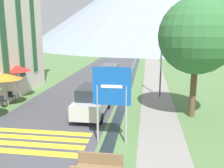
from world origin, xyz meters
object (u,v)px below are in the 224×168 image
(cafe_chair_middle, at_px, (2,100))
(cafe_umbrella_rear_red, at_px, (16,68))
(cafe_umbrella_middle_orange, at_px, (6,76))
(streetlamp, at_px, (161,53))
(road_sign, at_px, (112,94))
(cafe_chair_far_right, at_px, (11,96))
(parked_car_near, at_px, (92,100))
(parked_car_far, at_px, (110,74))
(tree_by_path, at_px, (197,36))

(cafe_chair_middle, xyz_separation_m, cafe_umbrella_rear_red, (-0.18, 2.45, 1.77))
(cafe_umbrella_middle_orange, height_order, streetlamp, streetlamp)
(road_sign, xyz_separation_m, cafe_chair_far_right, (-7.97, 5.25, -1.79))
(road_sign, distance_m, parked_car_near, 4.16)
(cafe_chair_middle, distance_m, streetlamp, 11.67)
(cafe_chair_far_right, height_order, cafe_umbrella_rear_red, cafe_umbrella_rear_red)
(cafe_chair_middle, bearing_deg, cafe_umbrella_rear_red, 117.04)
(cafe_chair_far_right, bearing_deg, cafe_chair_middle, -69.84)
(cafe_umbrella_middle_orange, distance_m, cafe_umbrella_rear_red, 1.99)
(road_sign, distance_m, parked_car_far, 12.85)
(parked_car_near, relative_size, streetlamp, 0.74)
(cafe_chair_middle, distance_m, cafe_umbrella_rear_red, 3.03)
(cafe_umbrella_rear_red, bearing_deg, tree_by_path, -10.79)
(parked_car_near, xyz_separation_m, cafe_chair_far_right, (-6.27, 1.72, -0.40))
(parked_car_near, bearing_deg, cafe_chair_far_right, 164.66)
(parked_car_far, relative_size, cafe_chair_middle, 4.99)
(parked_car_far, xyz_separation_m, streetlamp, (4.48, -4.25, 2.46))
(road_sign, distance_m, cafe_umbrella_middle_orange, 9.03)
(cafe_umbrella_rear_red, bearing_deg, parked_car_near, -24.92)
(cafe_chair_middle, bearing_deg, streetlamp, 45.25)
(cafe_chair_far_right, xyz_separation_m, cafe_chair_middle, (0.05, -1.20, 0.00))
(cafe_umbrella_rear_red, height_order, streetlamp, streetlamp)
(parked_car_far, bearing_deg, cafe_chair_middle, -124.88)
(parked_car_near, relative_size, cafe_umbrella_middle_orange, 1.92)
(cafe_chair_middle, height_order, streetlamp, streetlamp)
(streetlamp, bearing_deg, parked_car_far, 136.50)
(tree_by_path, bearing_deg, streetlamp, 111.86)
(cafe_chair_middle, height_order, tree_by_path, tree_by_path)
(road_sign, height_order, parked_car_far, road_sign)
(road_sign, bearing_deg, cafe_chair_middle, 152.88)
(road_sign, xyz_separation_m, cafe_umbrella_middle_orange, (-7.79, 4.56, -0.27))
(road_sign, relative_size, cafe_chair_far_right, 4.12)
(road_sign, xyz_separation_m, tree_by_path, (4.23, 4.16, 2.42))
(cafe_umbrella_middle_orange, bearing_deg, cafe_chair_far_right, 104.27)
(cafe_umbrella_rear_red, relative_size, tree_by_path, 0.36)
(road_sign, relative_size, streetlamp, 0.61)
(cafe_chair_far_right, xyz_separation_m, cafe_umbrella_middle_orange, (0.18, -0.70, 1.51))
(cafe_chair_far_right, relative_size, cafe_chair_middle, 1.00)
(parked_car_far, height_order, tree_by_path, tree_by_path)
(parked_car_near, bearing_deg, tree_by_path, 6.02)
(parked_car_far, xyz_separation_m, tree_by_path, (6.17, -8.46, 3.82))
(parked_car_far, relative_size, cafe_umbrella_middle_orange, 1.91)
(cafe_chair_middle, distance_m, cafe_umbrella_middle_orange, 1.60)
(cafe_chair_middle, height_order, cafe_umbrella_middle_orange, cafe_umbrella_middle_orange)
(road_sign, relative_size, parked_car_near, 0.82)
(cafe_chair_middle, bearing_deg, cafe_chair_far_right, 115.30)
(parked_car_near, bearing_deg, parked_car_far, 91.55)
(parked_car_near, relative_size, parked_car_far, 1.01)
(parked_car_near, distance_m, cafe_chair_middle, 6.25)
(cafe_chair_far_right, xyz_separation_m, streetlamp, (10.50, 3.12, 2.86))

